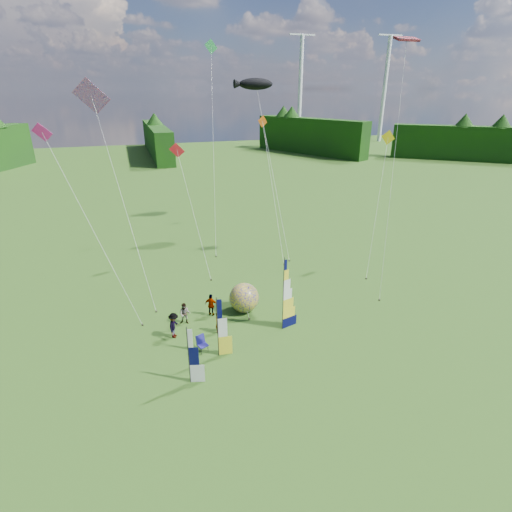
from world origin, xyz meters
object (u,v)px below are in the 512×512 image
object	(u,v)px
side_banner_left	(218,328)
spectator_b	(185,314)
feather_banner_main	(283,296)
bol_inflatable	(244,298)
side_banner_far	(189,356)
spectator_a	(218,322)
kite_whale	(272,158)
spectator_c	(174,325)
camp_chair	(203,344)
spectator_d	(211,305)

from	to	relation	value
side_banner_left	spectator_b	xyz separation A→B (m)	(-1.43, 4.34, -1.19)
feather_banner_main	bol_inflatable	distance (m)	4.00
side_banner_far	feather_banner_main	bearing A→B (deg)	42.44
spectator_a	bol_inflatable	bearing A→B (deg)	0.51
feather_banner_main	kite_whale	xyz separation A→B (m)	(5.29, 17.01, 6.30)
feather_banner_main	spectator_b	size ratio (longest dim) A/B	3.27
side_banner_far	side_banner_left	bearing A→B (deg)	58.69
spectator_c	side_banner_far	bearing A→B (deg)	-151.80
feather_banner_main	spectator_b	distance (m)	7.15
spectator_c	camp_chair	bearing A→B (deg)	-120.69
bol_inflatable	side_banner_far	bearing A→B (deg)	-127.71
bol_inflatable	camp_chair	xyz separation A→B (m)	(-3.95, -4.06, -0.55)
spectator_c	spectator_d	world-z (taller)	spectator_c
spectator_a	kite_whale	world-z (taller)	kite_whale
feather_banner_main	spectator_a	bearing A→B (deg)	150.66
bol_inflatable	spectator_a	xyz separation A→B (m)	(-2.48, -2.20, -0.35)
side_banner_far	spectator_c	bearing A→B (deg)	109.18
feather_banner_main	side_banner_far	size ratio (longest dim) A/B	1.48
spectator_a	spectator_d	xyz separation A→B (m)	(0.00, 2.30, 0.11)
spectator_a	spectator_c	xyz separation A→B (m)	(-2.96, 0.33, 0.15)
side_banner_left	camp_chair	xyz separation A→B (m)	(-0.87, 0.69, -1.44)
side_banner_far	camp_chair	xyz separation A→B (m)	(1.23, 2.63, -1.22)
side_banner_left	spectator_a	xyz separation A→B (m)	(0.59, 2.56, -1.24)
side_banner_left	bol_inflatable	world-z (taller)	side_banner_left
side_banner_far	spectator_b	xyz separation A→B (m)	(0.68, 6.28, -0.97)
feather_banner_main	bol_inflatable	size ratio (longest dim) A/B	2.37
feather_banner_main	camp_chair	distance (m)	6.19
spectator_b	spectator_d	distance (m)	2.08
feather_banner_main	side_banner_far	distance (m)	7.86
camp_chair	side_banner_left	bearing A→B (deg)	-57.82
side_banner_far	spectator_c	distance (m)	4.91
feather_banner_main	kite_whale	distance (m)	18.89
spectator_d	kite_whale	size ratio (longest dim) A/B	0.10
spectator_c	side_banner_left	bearing A→B (deg)	-115.60
spectator_a	spectator_b	world-z (taller)	spectator_b
side_banner_left	kite_whale	size ratio (longest dim) A/B	0.22
side_banner_far	spectator_b	distance (m)	6.39
side_banner_far	spectator_c	world-z (taller)	side_banner_far
spectator_b	spectator_c	bearing A→B (deg)	-102.42
side_banner_left	kite_whale	world-z (taller)	kite_whale
side_banner_left	spectator_b	distance (m)	4.72
bol_inflatable	spectator_c	size ratio (longest dim) A/B	1.22
side_banner_far	camp_chair	distance (m)	3.15
feather_banner_main	side_banner_left	size ratio (longest dim) A/B	1.32
spectator_b	kite_whale	distance (m)	20.06
spectator_d	side_banner_left	bearing A→B (deg)	116.68
feather_banner_main	side_banner_left	xyz separation A→B (m)	(-4.90, -1.54, -0.63)
bol_inflatable	spectator_c	bearing A→B (deg)	-161.06
bol_inflatable	spectator_b	size ratio (longest dim) A/B	1.38
feather_banner_main	kite_whale	world-z (taller)	kite_whale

